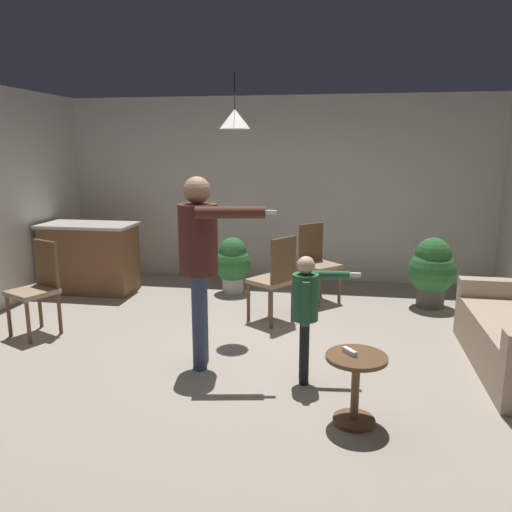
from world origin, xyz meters
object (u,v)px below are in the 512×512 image
object	(u,v)px
dining_chair_by_counter	(38,284)
spare_remote_on_table	(350,352)
dining_chair_near_wall	(316,259)
person_adult	(200,251)
dining_chair_centre_back	(275,276)
kitchen_counter	(90,257)
potted_plant_by_wall	(432,269)
potted_plant_corner	(233,263)
side_table_by_couch	(356,381)
person_child	(306,305)

from	to	relation	value
dining_chair_by_counter	spare_remote_on_table	size ratio (longest dim) A/B	7.69
dining_chair_near_wall	spare_remote_on_table	distance (m)	3.01
spare_remote_on_table	person_adult	bearing A→B (deg)	149.49
dining_chair_centre_back	kitchen_counter	bearing A→B (deg)	107.38
dining_chair_by_counter	potted_plant_by_wall	distance (m)	4.59
dining_chair_centre_back	potted_plant_corner	xyz separation A→B (m)	(-0.73, 1.11, -0.12)
side_table_by_couch	person_adult	xyz separation A→B (m)	(-1.36, 0.79, 0.74)
dining_chair_near_wall	dining_chair_by_counter	bearing A→B (deg)	-13.20
potted_plant_corner	kitchen_counter	bearing A→B (deg)	-172.95
dining_chair_by_counter	person_adult	bearing A→B (deg)	-169.59
person_adult	dining_chair_centre_back	bearing A→B (deg)	147.95
spare_remote_on_table	dining_chair_by_counter	bearing A→B (deg)	158.38
person_child	dining_chair_centre_back	size ratio (longest dim) A/B	1.10
side_table_by_couch	potted_plant_by_wall	bearing A→B (deg)	71.21
person_adult	person_child	distance (m)	1.05
kitchen_counter	person_adult	xyz separation A→B (m)	(2.18, -2.14, 0.59)
person_child	dining_chair_by_counter	bearing A→B (deg)	-108.82
person_adult	person_child	xyz separation A→B (m)	(0.95, -0.18, -0.39)
potted_plant_by_wall	spare_remote_on_table	distance (m)	3.11
dining_chair_by_counter	potted_plant_by_wall	size ratio (longest dim) A/B	1.13
dining_chair_by_counter	side_table_by_couch	bearing A→B (deg)	-176.32
person_child	side_table_by_couch	bearing A→B (deg)	28.02
dining_chair_centre_back	potted_plant_corner	bearing A→B (deg)	68.59
side_table_by_couch	dining_chair_near_wall	world-z (taller)	dining_chair_near_wall
person_child	spare_remote_on_table	bearing A→B (deg)	25.48
dining_chair_by_counter	dining_chair_near_wall	size ratio (longest dim) A/B	1.00
dining_chair_by_counter	dining_chair_near_wall	world-z (taller)	same
dining_chair_by_counter	potted_plant_corner	bearing A→B (deg)	-107.21
kitchen_counter	potted_plant_by_wall	world-z (taller)	kitchen_counter
side_table_by_couch	potted_plant_by_wall	distance (m)	3.12
side_table_by_couch	dining_chair_by_counter	size ratio (longest dim) A/B	0.52
side_table_by_couch	person_child	distance (m)	0.81
person_adult	spare_remote_on_table	world-z (taller)	person_adult
person_child	dining_chair_near_wall	bearing A→B (deg)	175.41
dining_chair_by_counter	potted_plant_corner	distance (m)	2.53
kitchen_counter	spare_remote_on_table	size ratio (longest dim) A/B	9.69
side_table_by_couch	spare_remote_on_table	size ratio (longest dim) A/B	4.00
dining_chair_centre_back	potted_plant_by_wall	xyz separation A→B (m)	(1.85, 0.89, -0.06)
kitchen_counter	side_table_by_couch	size ratio (longest dim) A/B	2.42
dining_chair_centre_back	spare_remote_on_table	bearing A→B (deg)	-123.36
person_adult	spare_remote_on_table	distance (m)	1.61
side_table_by_couch	dining_chair_by_counter	xyz separation A→B (m)	(-3.29, 1.30, 0.22)
person_adult	potted_plant_corner	distance (m)	2.47
side_table_by_couch	dining_chair_by_counter	distance (m)	3.54
person_adult	potted_plant_corner	size ratio (longest dim) A/B	2.23
kitchen_counter	person_child	distance (m)	3.90
kitchen_counter	person_adult	distance (m)	3.11
kitchen_counter	dining_chair_centre_back	xyz separation A→B (m)	(2.69, -0.87, 0.07)
side_table_by_couch	dining_chair_by_counter	bearing A→B (deg)	158.38
kitchen_counter	potted_plant_by_wall	xyz separation A→B (m)	(4.54, 0.02, 0.01)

